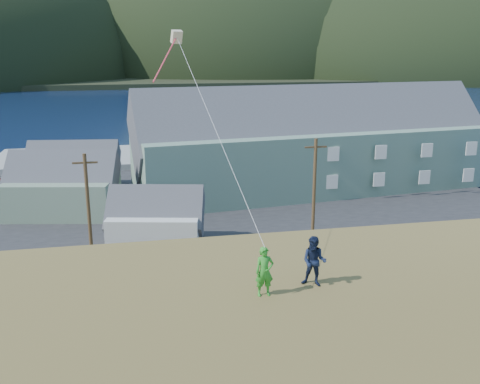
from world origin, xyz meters
name	(u,v)px	position (x,y,z in m)	size (l,w,h in m)	color
ground	(153,278)	(0.00, 0.00, 0.00)	(900.00, 900.00, 0.00)	#0A1638
grass_strip	(154,290)	(0.00, -2.00, 0.05)	(110.00, 8.00, 0.10)	#4C3D19
waterfront_lot	(146,206)	(0.00, 17.00, 0.06)	(72.00, 36.00, 0.12)	#28282B
wharf	(96,158)	(-6.00, 40.00, 0.45)	(26.00, 14.00, 0.90)	gray
far_shore	(131,70)	(0.00, 330.00, 1.00)	(900.00, 320.00, 2.00)	black
far_hills	(195,71)	(35.59, 279.38, 2.00)	(760.00, 265.00, 143.00)	black
lodge	(315,142)	(18.21, 20.24, 5.18)	(39.39, 15.34, 13.49)	slate
shed_palegreen_near	(63,186)	(-7.39, 15.79, 2.70)	(10.81, 7.89, 7.16)	gray
shed_white	(156,220)	(0.56, 5.71, 2.23)	(8.10, 6.22, 5.77)	silver
shed_palegreen_far	(73,167)	(-7.32, 24.98, 2.48)	(10.24, 6.65, 6.46)	slate
utility_poles	(85,213)	(-4.19, 1.50, 4.37)	(32.37, 0.24, 8.69)	#47331E
parked_cars	(52,192)	(-9.14, 21.20, 0.86)	(21.54, 13.31, 1.56)	silver
kite_flyer_green	(264,272)	(3.09, -18.31, 8.02)	(0.60, 0.39, 1.64)	green
kite_flyer_navy	(314,261)	(4.89, -17.91, 8.06)	(0.83, 0.65, 1.71)	#151E3A
kite_rig	(176,43)	(1.24, -9.47, 15.12)	(1.53, 4.88, 11.44)	beige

